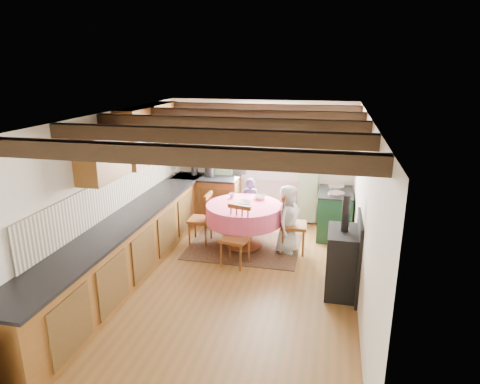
% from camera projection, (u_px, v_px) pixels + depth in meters
% --- Properties ---
extents(floor, '(3.60, 5.50, 0.00)m').
position_uv_depth(floor, '(228.00, 283.00, 6.09)').
color(floor, brown).
rests_on(floor, ground).
extents(ceiling, '(3.60, 5.50, 0.00)m').
position_uv_depth(ceiling, '(226.00, 117.00, 5.39)').
color(ceiling, white).
rests_on(ceiling, ground).
extents(wall_back, '(3.60, 0.00, 2.40)m').
position_uv_depth(wall_back, '(261.00, 162.00, 8.31)').
color(wall_back, silver).
rests_on(wall_back, ground).
extents(wall_front, '(3.60, 0.00, 2.40)m').
position_uv_depth(wall_front, '(138.00, 319.00, 3.17)').
color(wall_front, silver).
rests_on(wall_front, ground).
extents(wall_left, '(0.00, 5.50, 2.40)m').
position_uv_depth(wall_left, '(107.00, 196.00, 6.11)').
color(wall_left, silver).
rests_on(wall_left, ground).
extents(wall_right, '(0.00, 5.50, 2.40)m').
position_uv_depth(wall_right, '(364.00, 215.00, 5.36)').
color(wall_right, silver).
rests_on(wall_right, ground).
extents(beam_a, '(3.60, 0.16, 0.16)m').
position_uv_depth(beam_a, '(168.00, 155.00, 3.55)').
color(beam_a, black).
rests_on(beam_a, ceiling).
extents(beam_b, '(3.60, 0.16, 0.16)m').
position_uv_depth(beam_b, '(203.00, 136.00, 4.48)').
color(beam_b, black).
rests_on(beam_b, ceiling).
extents(beam_c, '(3.60, 0.16, 0.16)m').
position_uv_depth(beam_c, '(227.00, 124.00, 5.42)').
color(beam_c, black).
rests_on(beam_c, ceiling).
extents(beam_d, '(3.60, 0.16, 0.16)m').
position_uv_depth(beam_d, '(243.00, 115.00, 6.35)').
color(beam_d, black).
rests_on(beam_d, ceiling).
extents(beam_e, '(3.60, 0.16, 0.16)m').
position_uv_depth(beam_e, '(255.00, 108.00, 7.28)').
color(beam_e, black).
rests_on(beam_e, ceiling).
extents(splash_left, '(0.02, 4.50, 0.55)m').
position_uv_depth(splash_left, '(119.00, 191.00, 6.39)').
color(splash_left, beige).
rests_on(splash_left, wall_left).
extents(splash_back, '(1.40, 0.02, 0.55)m').
position_uv_depth(splash_back, '(213.00, 160.00, 8.50)').
color(splash_back, beige).
rests_on(splash_back, wall_back).
extents(base_cabinet_left, '(0.60, 5.30, 0.88)m').
position_uv_depth(base_cabinet_left, '(130.00, 246.00, 6.27)').
color(base_cabinet_left, brown).
rests_on(base_cabinet_left, floor).
extents(base_cabinet_back, '(1.30, 0.60, 0.88)m').
position_uv_depth(base_cabinet_back, '(207.00, 199.00, 8.47)').
color(base_cabinet_back, brown).
rests_on(base_cabinet_back, floor).
extents(worktop_left, '(0.64, 5.30, 0.04)m').
position_uv_depth(worktop_left, '(129.00, 217.00, 6.13)').
color(worktop_left, black).
rests_on(worktop_left, base_cabinet_left).
extents(worktop_back, '(1.30, 0.64, 0.04)m').
position_uv_depth(worktop_back, '(206.00, 177.00, 8.31)').
color(worktop_back, black).
rests_on(worktop_back, base_cabinet_back).
extents(wall_cabinet_glass, '(0.34, 1.80, 0.90)m').
position_uv_depth(wall_cabinet_glass, '(150.00, 133.00, 6.98)').
color(wall_cabinet_glass, brown).
rests_on(wall_cabinet_glass, wall_left).
extents(wall_cabinet_solid, '(0.34, 0.90, 0.70)m').
position_uv_depth(wall_cabinet_solid, '(103.00, 154.00, 5.59)').
color(wall_cabinet_solid, brown).
rests_on(wall_cabinet_solid, wall_left).
extents(window_frame, '(1.34, 0.03, 1.54)m').
position_uv_depth(window_frame, '(267.00, 142.00, 8.16)').
color(window_frame, white).
rests_on(window_frame, wall_back).
extents(window_pane, '(1.20, 0.01, 1.40)m').
position_uv_depth(window_pane, '(267.00, 142.00, 8.16)').
color(window_pane, white).
rests_on(window_pane, wall_back).
extents(curtain_left, '(0.35, 0.10, 2.10)m').
position_uv_depth(curtain_left, '(224.00, 166.00, 8.40)').
color(curtain_left, '#B6E4AA').
rests_on(curtain_left, wall_back).
extents(curtain_right, '(0.35, 0.10, 2.10)m').
position_uv_depth(curtain_right, '(309.00, 170.00, 8.04)').
color(curtain_right, '#B6E4AA').
rests_on(curtain_right, wall_back).
extents(curtain_rod, '(2.00, 0.03, 0.03)m').
position_uv_depth(curtain_rod, '(267.00, 111.00, 7.90)').
color(curtain_rod, black).
rests_on(curtain_rod, wall_back).
extents(wall_picture, '(0.04, 0.50, 0.60)m').
position_uv_depth(wall_picture, '(357.00, 144.00, 7.37)').
color(wall_picture, gold).
rests_on(wall_picture, wall_right).
extents(wall_plate, '(0.30, 0.02, 0.30)m').
position_uv_depth(wall_plate, '(316.00, 139.00, 7.92)').
color(wall_plate, silver).
rests_on(wall_plate, wall_back).
extents(rug, '(1.90, 1.47, 0.01)m').
position_uv_depth(rug, '(244.00, 246.00, 7.31)').
color(rug, black).
rests_on(rug, floor).
extents(dining_table, '(1.28, 1.28, 0.77)m').
position_uv_depth(dining_table, '(244.00, 226.00, 7.20)').
color(dining_table, '#F35879').
rests_on(dining_table, floor).
extents(chair_near, '(0.49, 0.51, 0.96)m').
position_uv_depth(chair_near, '(235.00, 237.00, 6.52)').
color(chair_near, brown).
rests_on(chair_near, floor).
extents(chair_left, '(0.42, 0.40, 0.92)m').
position_uv_depth(chair_left, '(200.00, 218.00, 7.39)').
color(chair_left, brown).
rests_on(chair_left, floor).
extents(chair_right, '(0.49, 0.47, 1.02)m').
position_uv_depth(chair_right, '(294.00, 223.00, 6.99)').
color(chair_right, brown).
rests_on(chair_right, floor).
extents(aga_range, '(0.61, 0.94, 0.87)m').
position_uv_depth(aga_range, '(335.00, 213.00, 7.69)').
color(aga_range, '#12331D').
rests_on(aga_range, floor).
extents(cast_iron_stove, '(0.42, 0.71, 1.41)m').
position_uv_depth(cast_iron_stove, '(343.00, 245.00, 5.68)').
color(cast_iron_stove, black).
rests_on(cast_iron_stove, floor).
extents(child_far, '(0.40, 0.28, 1.03)m').
position_uv_depth(child_far, '(250.00, 204.00, 7.92)').
color(child_far, '#464270').
rests_on(child_far, floor).
extents(child_right, '(0.51, 0.65, 1.16)m').
position_uv_depth(child_right, '(288.00, 219.00, 6.97)').
color(child_right, silver).
rests_on(child_right, floor).
extents(bowl_a, '(0.33, 0.33, 0.06)m').
position_uv_depth(bowl_a, '(244.00, 203.00, 7.08)').
color(bowl_a, silver).
rests_on(bowl_a, dining_table).
extents(bowl_b, '(0.28, 0.28, 0.06)m').
position_uv_depth(bowl_b, '(260.00, 197.00, 7.37)').
color(bowl_b, silver).
rests_on(bowl_b, dining_table).
extents(cup, '(0.11, 0.11, 0.09)m').
position_uv_depth(cup, '(232.00, 196.00, 7.43)').
color(cup, silver).
rests_on(cup, dining_table).
extents(canister_tall, '(0.13, 0.13, 0.22)m').
position_uv_depth(canister_tall, '(194.00, 169.00, 8.40)').
color(canister_tall, '#262628').
rests_on(canister_tall, worktop_back).
extents(canister_wide, '(0.19, 0.19, 0.21)m').
position_uv_depth(canister_wide, '(210.00, 171.00, 8.30)').
color(canister_wide, '#262628').
rests_on(canister_wide, worktop_back).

